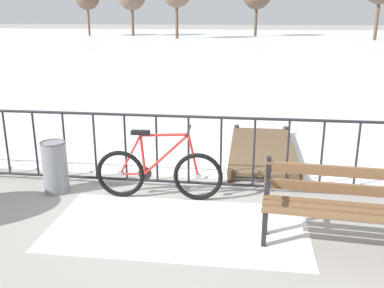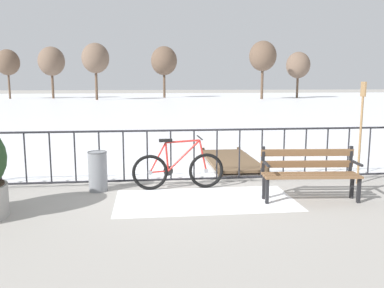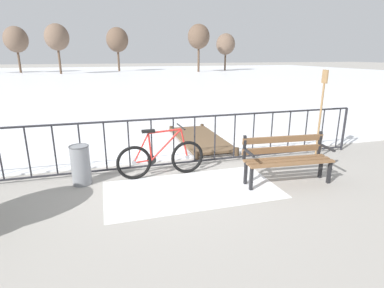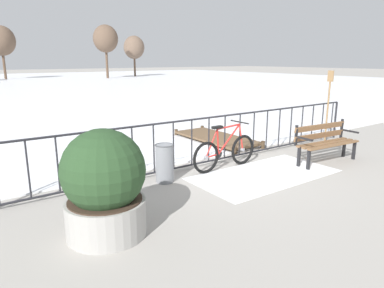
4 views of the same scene
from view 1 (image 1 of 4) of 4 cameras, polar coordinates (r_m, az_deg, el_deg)
name	(u,v)px [view 1 (image 1 of 4)]	position (r m, az deg, el deg)	size (l,w,h in m)	color
ground_plane	(173,187)	(6.31, -2.51, -5.63)	(160.00, 160.00, 0.00)	#9E9991
frozen_pond	(237,44)	(34.23, 5.94, 12.91)	(80.00, 56.00, 0.03)	white
snow_patch	(179,227)	(5.19, -1.78, -10.82)	(3.01, 1.54, 0.01)	white
railing_fence	(173,150)	(6.11, -2.57, -0.78)	(9.06, 0.06, 1.07)	#232328
bicycle_near_railing	(159,173)	(5.81, -4.41, -3.78)	(1.71, 0.52, 0.97)	black
park_bench	(339,200)	(4.90, 18.78, -6.96)	(1.63, 0.61, 0.89)	brown
trash_bin	(55,167)	(6.30, -17.56, -2.86)	(0.35, 0.35, 0.73)	gray
wooden_dock	(262,149)	(7.69, 9.23, -0.66)	(1.10, 2.71, 0.20)	brown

